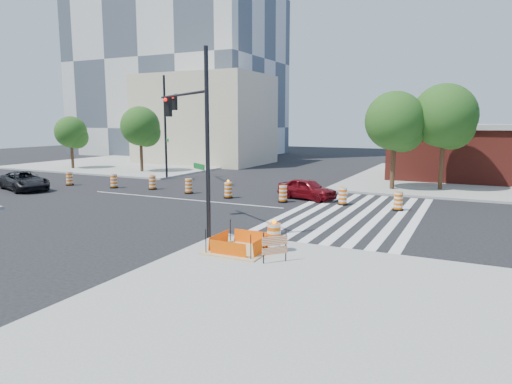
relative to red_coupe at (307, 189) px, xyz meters
The scene contains 26 objects.
ground 7.97m from the red_coupe, 154.22° to the right, with size 120.00×120.00×0.00m, color black.
sidewalk_ne 18.15m from the red_coupe, 53.29° to the left, with size 22.00×22.00×0.15m, color gray.
sidewalk_nw 29.06m from the red_coupe, 149.96° to the left, with size 22.00×22.00×0.15m, color gray.
crosswalk_east 5.17m from the red_coupe, 42.32° to the right, with size 6.75×13.50×0.01m.
lane_centerline 7.97m from the red_coupe, 154.22° to the right, with size 14.00×0.12×0.01m, color silver.
excavation_pit 12.60m from the red_coupe, 81.57° to the right, with size 2.20×2.20×0.90m.
brick_storefront 18.22m from the red_coupe, 53.29° to the left, with size 16.50×8.50×4.60m.
beige_midrise 27.01m from the red_coupe, 135.93° to the left, with size 14.00×10.00×10.00m, color #C4B995.
red_coupe is the anchor object (origin of this frame).
dark_suv 19.99m from the red_coupe, 164.94° to the right, with size 2.22×4.82×1.34m, color black.
signal_pole_se 11.28m from the red_coupe, 97.96° to the right, with size 4.75×3.39×7.56m.
signal_pole_nw 13.96m from the red_coupe, 166.48° to the left, with size 4.57×4.65×8.43m.
pit_drum 12.42m from the red_coupe, 75.88° to the right, with size 0.61×0.61×1.19m.
barricade 13.68m from the red_coupe, 74.88° to the right, with size 0.66×0.68×1.06m.
tree_north_a 28.26m from the red_coupe, 166.59° to the left, with size 3.19×3.14×5.34m.
tree_north_b 20.65m from the red_coupe, 159.33° to the left, with size 3.66×3.66×6.22m.
tree_north_c 8.29m from the red_coupe, 54.22° to the left, with size 4.06×4.06×6.90m.
tree_north_d 11.09m from the red_coupe, 44.39° to the left, with size 4.35×4.35×7.39m.
median_drum_0 18.51m from the red_coupe, behind, with size 0.60×0.60×1.02m.
median_drum_1 14.46m from the red_coupe, behind, with size 0.60×0.60×1.02m.
median_drum_2 11.39m from the red_coupe, behind, with size 0.60×0.60×1.02m.
median_drum_3 8.08m from the red_coupe, behind, with size 0.60×0.60×1.02m.
median_drum_4 4.98m from the red_coupe, 158.43° to the right, with size 0.60×0.60×1.18m.
median_drum_5 1.94m from the red_coupe, 118.53° to the right, with size 0.60×0.60×1.02m.
median_drum_6 2.75m from the red_coupe, 21.07° to the right, with size 0.60×0.60×1.02m.
median_drum_7 5.90m from the red_coupe, 13.07° to the right, with size 0.60×0.60×1.02m.
Camera 1 is at (16.63, -23.33, 4.85)m, focal length 32.00 mm.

